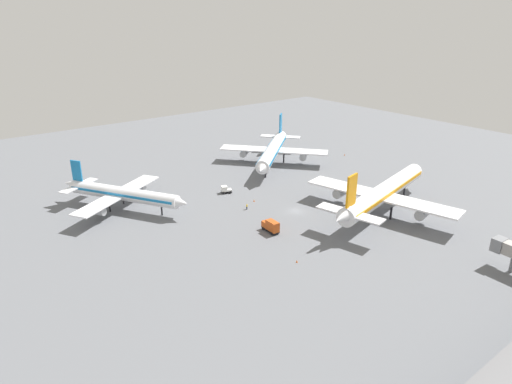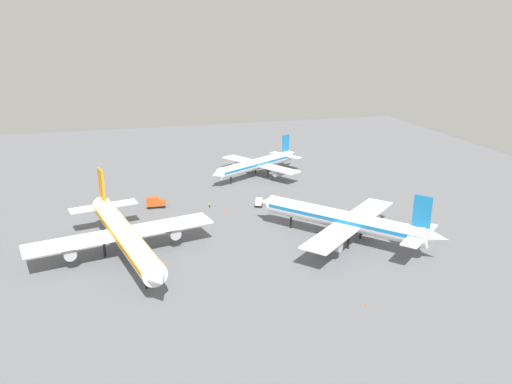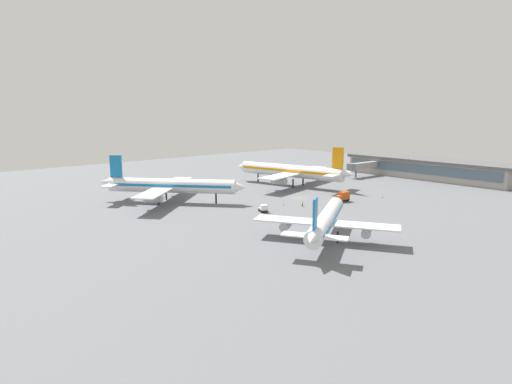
{
  "view_description": "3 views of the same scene",
  "coord_description": "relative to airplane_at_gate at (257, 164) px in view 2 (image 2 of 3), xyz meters",
  "views": [
    {
      "loc": [
        -83.0,
        -87.44,
        52.67
      ],
      "look_at": [
        -9.46,
        6.48,
        6.21
      ],
      "focal_mm": 31.62,
      "sensor_mm": 36.0,
      "label": 1
    },
    {
      "loc": [
        133.6,
        -15.22,
        52.42
      ],
      "look_at": [
        -5.84,
        23.01,
        5.19
      ],
      "focal_mm": 35.93,
      "sensor_mm": 36.0,
      "label": 2
    },
    {
      "loc": [
        -102.94,
        111.86,
        30.54
      ],
      "look_at": [
        3.48,
        17.52,
        3.75
      ],
      "focal_mm": 30.5,
      "sensor_mm": 36.0,
      "label": 3
    }
  ],
  "objects": [
    {
      "name": "safety_cone_far_side",
      "position": [
        92.69,
        -3.26,
        -4.45
      ],
      "size": [
        0.44,
        0.44,
        0.6
      ],
      "primitive_type": "cone",
      "color": "#EA590C",
      "rests_on": "ground"
    },
    {
      "name": "catering_truck",
      "position": [
        24.26,
        -38.48,
        -3.05
      ],
      "size": [
        2.42,
        5.68,
        3.3
      ],
      "rotation": [
        0.0,
        0.0,
        1.52
      ],
      "color": "black",
      "rests_on": "ground"
    },
    {
      "name": "airplane_distant",
      "position": [
        62.15,
        5.82,
        0.95
      ],
      "size": [
        42.28,
        38.29,
        15.66
      ],
      "rotation": [
        0.0,
        0.0,
        3.85
      ],
      "color": "white",
      "rests_on": "ground"
    },
    {
      "name": "baggage_tug",
      "position": [
        30.83,
        -7.95,
        -3.59
      ],
      "size": [
        3.68,
        3.19,
        2.3
      ],
      "rotation": [
        0.0,
        0.0,
        2.75
      ],
      "color": "black",
      "rests_on": "ground"
    },
    {
      "name": "ground_crew_worker",
      "position": [
        28.27,
        -22.7,
        -3.9
      ],
      "size": [
        0.45,
        0.57,
        1.67
      ],
      "rotation": [
        0.0,
        0.0,
        6.08
      ],
      "color": "#1E2338",
      "rests_on": "ground"
    },
    {
      "name": "airplane_at_gate",
      "position": [
        0.0,
        0.0,
        0.0
      ],
      "size": [
        32.29,
        38.52,
        13.05
      ],
      "rotation": [
        0.0,
        0.0,
        5.25
      ],
      "color": "white",
      "rests_on": "ground"
    },
    {
      "name": "ground",
      "position": [
        38.61,
        -32.4,
        -4.75
      ],
      "size": [
        288.0,
        288.0,
        0.0
      ],
      "primitive_type": "plane",
      "color": "slate"
    },
    {
      "name": "airplane_taxiing",
      "position": [
        57.7,
        -48.26,
        1.36
      ],
      "size": [
        54.64,
        44.51,
        16.8
      ],
      "rotation": [
        0.0,
        0.0,
        0.23
      ],
      "color": "white",
      "rests_on": "ground"
    },
    {
      "name": "safety_cone_near_gate",
      "position": [
        18.84,
        -54.32,
        -4.45
      ],
      "size": [
        0.44,
        0.44,
        0.6
      ],
      "primitive_type": "cone",
      "color": "#EA590C",
      "rests_on": "ground"
    },
    {
      "name": "safety_cone_mid_apron",
      "position": [
        33.57,
        -19.3,
        -4.45
      ],
      "size": [
        0.44,
        0.44,
        0.6
      ],
      "primitive_type": "cone",
      "color": "#EA590C",
      "rests_on": "ground"
    }
  ]
}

